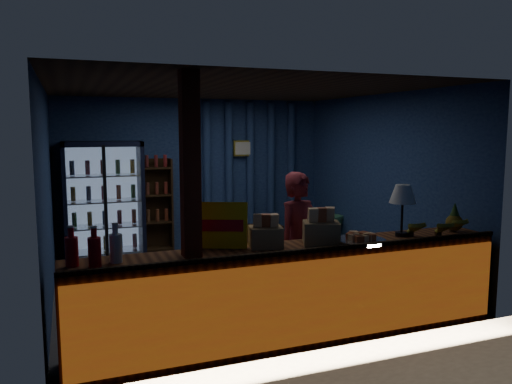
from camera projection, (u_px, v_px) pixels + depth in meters
ground at (236, 284)px, 6.75m from camera, size 4.60×4.60×0.00m
room_walls at (235, 169)px, 6.56m from camera, size 4.60×4.60×4.60m
counter at (297, 293)px, 4.92m from camera, size 4.40×0.57×0.99m
support_post at (191, 218)px, 4.46m from camera, size 0.16×0.16×2.60m
beverage_cooler at (104, 203)px, 7.87m from camera, size 1.20×0.62×1.90m
bottle_shelf at (157, 207)px, 8.32m from camera, size 0.50×0.28×1.60m
curtain_folds at (250, 173)px, 8.93m from camera, size 1.74×0.14×2.50m
framed_picture at (243, 148)px, 8.78m from camera, size 0.36×0.04×0.28m
shopkeeper at (299, 244)px, 5.57m from camera, size 0.69×0.56×1.62m
green_chair at (317, 233)px, 8.55m from camera, size 0.96×0.96×0.65m
side_table at (265, 239)px, 8.43m from camera, size 0.55×0.42×0.57m
yellow_sign at (218, 225)px, 4.77m from camera, size 0.55×0.32×0.44m
soda_bottles at (94, 249)px, 4.18m from camera, size 0.46×0.19×0.34m
snack_box_left at (321, 231)px, 4.95m from camera, size 0.43×0.40×0.37m
snack_box_centre at (266, 235)px, 4.82m from camera, size 0.36×0.31×0.33m
pastry_tray at (360, 239)px, 5.06m from camera, size 0.52×0.52×0.08m
banana_bunches at (437, 227)px, 5.36m from camera, size 0.83×0.31×0.18m
table_lamp at (403, 196)px, 5.27m from camera, size 0.28×0.28×0.55m
pineapple at (454, 220)px, 5.54m from camera, size 0.19×0.19×0.32m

